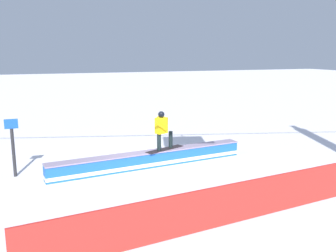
# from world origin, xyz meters

# --- Properties ---
(ground_plane) EXTENTS (120.00, 120.00, 0.00)m
(ground_plane) POSITION_xyz_m (0.00, 0.00, 0.00)
(ground_plane) COLOR white
(grind_box) EXTENTS (7.05, 1.30, 0.54)m
(grind_box) POSITION_xyz_m (0.00, 0.00, 0.25)
(grind_box) COLOR blue
(grind_box) RESTS_ON ground_plane
(snowboarder) EXTENTS (1.55, 0.88, 1.36)m
(snowboarder) POSITION_xyz_m (-0.44, -0.02, 1.27)
(snowboarder) COLOR black
(snowboarder) RESTS_ON grind_box
(safety_fence) EXTENTS (8.56, 1.04, 0.96)m
(safety_fence) POSITION_xyz_m (0.00, 4.78, 0.48)
(safety_fence) COLOR red
(safety_fence) RESTS_ON ground_plane
(trail_marker) EXTENTS (0.40, 0.10, 1.85)m
(trail_marker) POSITION_xyz_m (4.34, -0.54, 0.99)
(trail_marker) COLOR #262628
(trail_marker) RESTS_ON ground_plane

